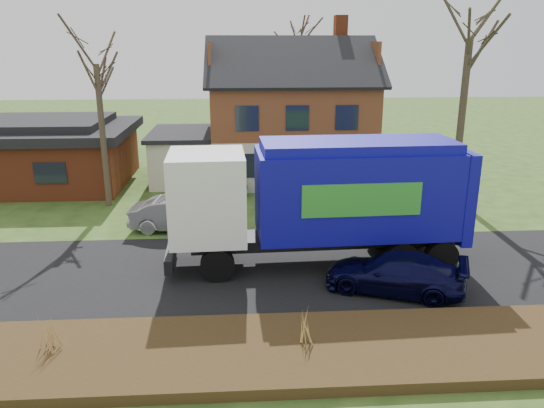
{
  "coord_description": "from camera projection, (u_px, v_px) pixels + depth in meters",
  "views": [
    {
      "loc": [
        -1.08,
        -17.18,
        7.78
      ],
      "look_at": [
        0.19,
        2.5,
        1.73
      ],
      "focal_mm": 35.0,
      "sensor_mm": 36.0,
      "label": 1
    }
  ],
  "objects": [
    {
      "name": "grass_clump_mid",
      "position": [
        306.0,
        326.0,
        13.68
      ],
      "size": [
        0.33,
        0.27,
        0.92
      ],
      "color": "tan",
      "rests_on": "mulch_verge"
    },
    {
      "name": "grass_clump_west",
      "position": [
        49.0,
        331.0,
        13.35
      ],
      "size": [
        0.37,
        0.31,
        0.99
      ],
      "color": "#AB844B",
      "rests_on": "mulch_verge"
    },
    {
      "name": "tree_front_east",
      "position": [
        473.0,
        10.0,
        24.79
      ],
      "size": [
        4.08,
        4.08,
        11.34
      ],
      "color": "#413727",
      "rests_on": "ground"
    },
    {
      "name": "garbage_truck",
      "position": [
        325.0,
        195.0,
        18.73
      ],
      "size": [
        10.66,
        3.21,
        4.53
      ],
      "rotation": [
        0.0,
        0.0,
        0.04
      ],
      "color": "black",
      "rests_on": "ground"
    },
    {
      "name": "ground",
      "position": [
        271.0,
        271.0,
        18.74
      ],
      "size": [
        120.0,
        120.0,
        0.0
      ],
      "primitive_type": "plane",
      "color": "#2B4517",
      "rests_on": "ground"
    },
    {
      "name": "tree_back",
      "position": [
        298.0,
        26.0,
        37.28
      ],
      "size": [
        3.35,
        3.35,
        10.61
      ],
      "color": "#3D2D24",
      "rests_on": "ground"
    },
    {
      "name": "navy_wagon",
      "position": [
        395.0,
        273.0,
        17.07
      ],
      "size": [
        4.79,
        3.29,
        1.29
      ],
      "primitive_type": "imported",
      "rotation": [
        0.0,
        0.0,
        -1.94
      ],
      "color": "black",
      "rests_on": "ground"
    },
    {
      "name": "road",
      "position": [
        271.0,
        271.0,
        18.74
      ],
      "size": [
        80.0,
        7.0,
        0.02
      ],
      "primitive_type": "cube",
      "color": "black",
      "rests_on": "ground"
    },
    {
      "name": "silver_sedan",
      "position": [
        182.0,
        214.0,
        22.66
      ],
      "size": [
        4.52,
        1.98,
        1.44
      ],
      "primitive_type": "imported",
      "rotation": [
        0.0,
        0.0,
        1.47
      ],
      "color": "#929499",
      "rests_on": "ground"
    },
    {
      "name": "main_house",
      "position": [
        282.0,
        109.0,
        30.92
      ],
      "size": [
        12.95,
        8.95,
        9.26
      ],
      "color": "beige",
      "rests_on": "ground"
    },
    {
      "name": "ranch_house",
      "position": [
        45.0,
        152.0,
        29.87
      ],
      "size": [
        9.8,
        8.2,
        3.7
      ],
      "color": "#983F21",
      "rests_on": "ground"
    },
    {
      "name": "tree_front_west",
      "position": [
        94.0,
        41.0,
        24.01
      ],
      "size": [
        3.19,
        3.19,
        9.47
      ],
      "color": "#453729",
      "rests_on": "ground"
    },
    {
      "name": "mulch_verge",
      "position": [
        284.0,
        351.0,
        13.64
      ],
      "size": [
        80.0,
        3.5,
        0.3
      ],
      "primitive_type": "cube",
      "color": "#302110",
      "rests_on": "ground"
    }
  ]
}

